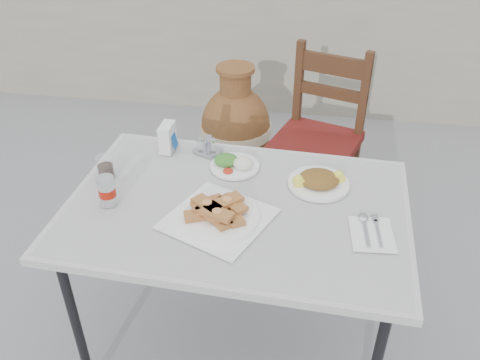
% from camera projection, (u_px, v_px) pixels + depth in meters
% --- Properties ---
extents(ground, '(80.00, 80.00, 0.00)m').
position_uv_depth(ground, '(224.00, 342.00, 2.34)').
color(ground, slate).
rests_on(ground, ground).
extents(cafe_table, '(1.32, 0.93, 0.78)m').
position_uv_depth(cafe_table, '(237.00, 215.00, 1.95)').
color(cafe_table, black).
rests_on(cafe_table, ground).
extents(pide_plate, '(0.44, 0.44, 0.07)m').
position_uv_depth(pide_plate, '(218.00, 212.00, 1.83)').
color(pide_plate, white).
rests_on(pide_plate, cafe_table).
extents(salad_rice_plate, '(0.21, 0.21, 0.05)m').
position_uv_depth(salad_rice_plate, '(234.00, 163.00, 2.12)').
color(salad_rice_plate, white).
rests_on(salad_rice_plate, cafe_table).
extents(salad_chopped_plate, '(0.24, 0.24, 0.05)m').
position_uv_depth(salad_chopped_plate, '(319.00, 181.00, 2.01)').
color(salad_chopped_plate, white).
rests_on(salad_chopped_plate, cafe_table).
extents(soda_can, '(0.07, 0.07, 0.12)m').
position_uv_depth(soda_can, '(107.00, 191.00, 1.89)').
color(soda_can, silver).
rests_on(soda_can, cafe_table).
extents(cola_glass, '(0.07, 0.07, 0.10)m').
position_uv_depth(cola_glass, '(106.00, 169.00, 2.04)').
color(cola_glass, white).
rests_on(cola_glass, cafe_table).
extents(napkin_holder, '(0.07, 0.11, 0.12)m').
position_uv_depth(napkin_holder, '(168.00, 137.00, 2.21)').
color(napkin_holder, white).
rests_on(napkin_holder, cafe_table).
extents(condiment_caddy, '(0.13, 0.12, 0.08)m').
position_uv_depth(condiment_caddy, '(207.00, 147.00, 2.21)').
color(condiment_caddy, '#B8B9BF').
rests_on(condiment_caddy, cafe_table).
extents(cutlery_napkin, '(0.16, 0.21, 0.01)m').
position_uv_depth(cutlery_napkin, '(371.00, 231.00, 1.78)').
color(cutlery_napkin, white).
rests_on(cutlery_napkin, cafe_table).
extents(chair, '(0.56, 0.56, 1.01)m').
position_uv_depth(chair, '(318.00, 138.00, 2.86)').
color(chair, '#341F0E').
rests_on(chair, ground).
extents(terracotta_urn, '(0.46, 0.46, 0.79)m').
position_uv_depth(terracotta_urn, '(236.00, 129.00, 3.26)').
color(terracotta_urn, brown).
rests_on(terracotta_urn, ground).
extents(back_wall, '(6.00, 0.25, 1.20)m').
position_uv_depth(back_wall, '(279.00, 37.00, 4.04)').
color(back_wall, gray).
rests_on(back_wall, ground).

